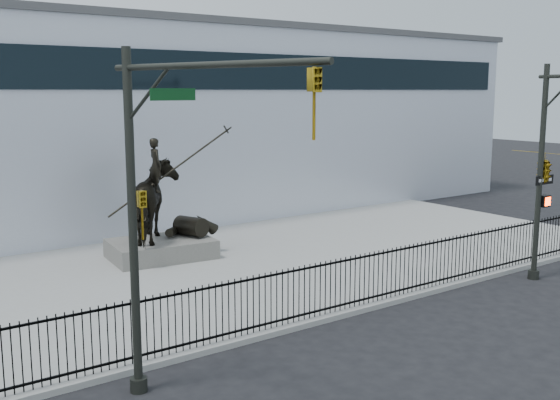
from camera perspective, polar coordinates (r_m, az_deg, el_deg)
ground at (r=18.02m, az=9.27°, el=-10.63°), size 120.00×120.00×0.00m
plaza at (r=23.21m, az=-3.12°, el=-5.72°), size 30.00×12.00×0.15m
building at (r=34.10m, az=-15.20°, el=6.39°), size 44.00×14.00×9.00m
picket_fence at (r=18.59m, az=6.59°, el=-7.00°), size 22.10×0.10×1.50m
statue_plinth at (r=24.24m, az=-10.31°, el=-4.20°), size 3.82×2.83×0.67m
equestrian_statue at (r=23.92m, az=-10.27°, el=-0.13°), size 4.56×3.07×3.88m
traffic_signal_left at (r=12.61m, az=-10.27°, el=-0.41°), size 1.52×4.84×7.00m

